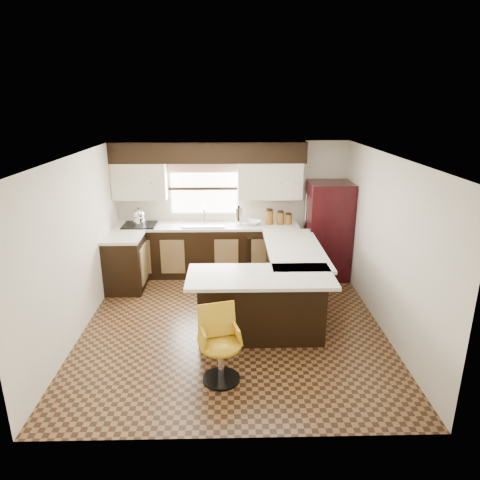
{
  "coord_description": "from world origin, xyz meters",
  "views": [
    {
      "loc": [
        -0.02,
        -5.5,
        3.09
      ],
      "look_at": [
        0.11,
        0.45,
        1.13
      ],
      "focal_mm": 32.0,
      "sensor_mm": 36.0,
      "label": 1
    }
  ],
  "objects_px": {
    "peninsula_long": "(290,277)",
    "bar_chair": "(221,346)",
    "peninsula_return": "(261,307)",
    "refrigerator": "(328,230)"
  },
  "relations": [
    {
      "from": "peninsula_long",
      "to": "peninsula_return",
      "type": "relative_size",
      "value": 1.18
    },
    {
      "from": "refrigerator",
      "to": "peninsula_return",
      "type": "bearing_deg",
      "value": -122.4
    },
    {
      "from": "bar_chair",
      "to": "refrigerator",
      "type": "bearing_deg",
      "value": 43.94
    },
    {
      "from": "refrigerator",
      "to": "peninsula_long",
      "type": "bearing_deg",
      "value": -125.68
    },
    {
      "from": "peninsula_long",
      "to": "bar_chair",
      "type": "bearing_deg",
      "value": -118.45
    },
    {
      "from": "refrigerator",
      "to": "bar_chair",
      "type": "xyz_separation_m",
      "value": [
        -1.85,
        -3.05,
        -0.42
      ]
    },
    {
      "from": "peninsula_long",
      "to": "refrigerator",
      "type": "relative_size",
      "value": 1.12
    },
    {
      "from": "peninsula_long",
      "to": "bar_chair",
      "type": "distance_m",
      "value": 2.19
    },
    {
      "from": "peninsula_long",
      "to": "refrigerator",
      "type": "height_order",
      "value": "refrigerator"
    },
    {
      "from": "peninsula_return",
      "to": "refrigerator",
      "type": "bearing_deg",
      "value": 57.6
    }
  ]
}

